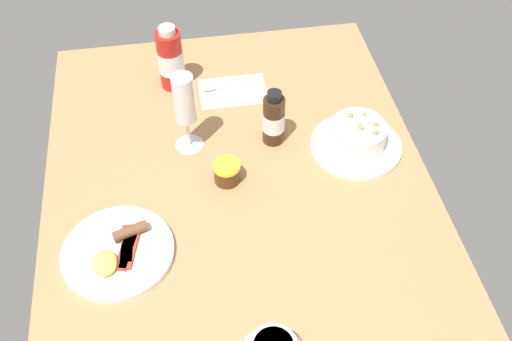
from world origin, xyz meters
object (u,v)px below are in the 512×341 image
cutlery_setting (231,90)px  sauce_bottle_red (171,59)px  wine_glass (185,103)px  sauce_bottle_brown (274,119)px  breakfast_plate (118,252)px  jam_jar (227,172)px  porridge_bowl (357,138)px

cutlery_setting → sauce_bottle_red: sauce_bottle_red is taller
wine_glass → sauce_bottle_brown: 20.56cm
wine_glass → breakfast_plate: wine_glass is taller
cutlery_setting → breakfast_plate: bearing=147.9°
sauce_bottle_red → breakfast_plate: sauce_bottle_red is taller
cutlery_setting → jam_jar: 29.94cm
cutlery_setting → sauce_bottle_red: 16.86cm
cutlery_setting → wine_glass: (-17.35, 12.05, 12.61)cm
cutlery_setting → jam_jar: size_ratio=2.84×
cutlery_setting → porridge_bowl: bearing=-133.6°
wine_glass → sauce_bottle_brown: (-1.40, -19.46, -6.48)cm
cutlery_setting → sauce_bottle_red: size_ratio=0.99×
porridge_bowl → breakfast_plate: (-21.01, 54.22, -2.22)cm
jam_jar → sauce_bottle_red: sauce_bottle_red is taller
porridge_bowl → wine_glass: bearing=79.3°
sauce_bottle_red → breakfast_plate: (-50.60, 14.38, -6.98)cm
jam_jar → sauce_bottle_brown: bearing=-48.7°
wine_glass → sauce_bottle_red: bearing=5.3°
cutlery_setting → wine_glass: size_ratio=0.85×
porridge_bowl → wine_glass: 39.65cm
wine_glass → sauce_bottle_red: wine_glass is taller
sauce_bottle_brown → sauce_bottle_red: size_ratio=0.83×
sauce_bottle_brown → sauce_bottle_red: 32.16cm
wine_glass → breakfast_plate: size_ratio=0.90×
cutlery_setting → breakfast_plate: (-45.51, 28.50, 0.70)cm
wine_glass → breakfast_plate: 34.72cm
breakfast_plate → sauce_bottle_brown: bearing=-53.3°
cutlery_setting → jam_jar: jam_jar is taller
wine_glass → jam_jar: bearing=-149.1°
cutlery_setting → sauce_bottle_brown: (-18.75, -7.40, 6.13)cm
porridge_bowl → jam_jar: porridge_bowl is taller
porridge_bowl → cutlery_setting: porridge_bowl is taller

